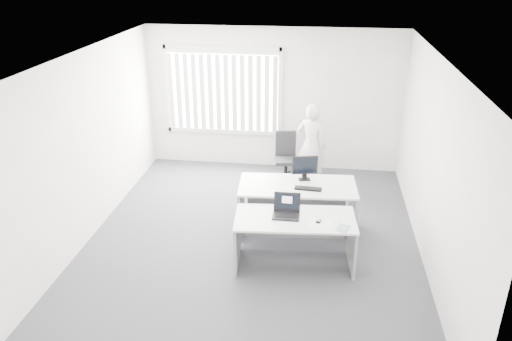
# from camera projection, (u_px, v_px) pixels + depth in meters

# --- Properties ---
(ground) EXTENTS (6.00, 6.00, 0.00)m
(ground) POSITION_uv_depth(u_px,v_px,m) (252.00, 241.00, 7.65)
(ground) COLOR #4A4950
(ground) RESTS_ON ground
(wall_back) EXTENTS (5.00, 0.02, 2.80)m
(wall_back) POSITION_uv_depth(u_px,v_px,m) (273.00, 100.00, 9.80)
(wall_back) COLOR white
(wall_back) RESTS_ON ground
(wall_front) EXTENTS (5.00, 0.02, 2.80)m
(wall_front) POSITION_uv_depth(u_px,v_px,m) (204.00, 285.00, 4.36)
(wall_front) COLOR white
(wall_front) RESTS_ON ground
(wall_left) EXTENTS (0.02, 6.00, 2.80)m
(wall_left) POSITION_uv_depth(u_px,v_px,m) (85.00, 148.00, 7.39)
(wall_left) COLOR white
(wall_left) RESTS_ON ground
(wall_right) EXTENTS (0.02, 6.00, 2.80)m
(wall_right) POSITION_uv_depth(u_px,v_px,m) (434.00, 166.00, 6.78)
(wall_right) COLOR white
(wall_right) RESTS_ON ground
(ceiling) EXTENTS (5.00, 6.00, 0.02)m
(ceiling) POSITION_uv_depth(u_px,v_px,m) (252.00, 58.00, 6.52)
(ceiling) COLOR white
(ceiling) RESTS_ON wall_back
(window) EXTENTS (2.32, 0.06, 1.76)m
(window) POSITION_uv_depth(u_px,v_px,m) (223.00, 91.00, 9.83)
(window) COLOR silver
(window) RESTS_ON wall_back
(blinds) EXTENTS (2.20, 0.10, 1.50)m
(blinds) POSITION_uv_depth(u_px,v_px,m) (222.00, 93.00, 9.79)
(blinds) COLOR white
(blinds) RESTS_ON wall_back
(desk_near) EXTENTS (1.70, 0.90, 0.75)m
(desk_near) POSITION_uv_depth(u_px,v_px,m) (295.00, 231.00, 6.87)
(desk_near) COLOR silver
(desk_near) RESTS_ON ground
(desk_far) EXTENTS (1.83, 0.95, 0.81)m
(desk_far) POSITION_uv_depth(u_px,v_px,m) (297.00, 198.00, 7.69)
(desk_far) COLOR silver
(desk_far) RESTS_ON ground
(office_chair) EXTENTS (0.61, 0.61, 0.94)m
(office_chair) POSITION_uv_depth(u_px,v_px,m) (286.00, 165.00, 9.62)
(office_chair) COLOR black
(office_chair) RESTS_ON ground
(person) EXTENTS (0.67, 0.55, 1.59)m
(person) POSITION_uv_depth(u_px,v_px,m) (312.00, 145.00, 9.20)
(person) COLOR silver
(person) RESTS_ON ground
(laptop) EXTENTS (0.37, 0.33, 0.29)m
(laptop) POSITION_uv_depth(u_px,v_px,m) (286.00, 208.00, 6.76)
(laptop) COLOR black
(laptop) RESTS_ON desk_near
(paper_sheet) EXTENTS (0.33, 0.25, 0.00)m
(paper_sheet) POSITION_uv_depth(u_px,v_px,m) (320.00, 223.00, 6.65)
(paper_sheet) COLOR white
(paper_sheet) RESTS_ON desk_near
(mouse) EXTENTS (0.07, 0.10, 0.04)m
(mouse) POSITION_uv_depth(u_px,v_px,m) (318.00, 220.00, 6.68)
(mouse) COLOR silver
(mouse) RESTS_ON paper_sheet
(booklet) EXTENTS (0.21, 0.24, 0.01)m
(booklet) POSITION_uv_depth(u_px,v_px,m) (343.00, 228.00, 6.52)
(booklet) COLOR silver
(booklet) RESTS_ON desk_near
(keyboard) EXTENTS (0.41, 0.17, 0.02)m
(keyboard) POSITION_uv_depth(u_px,v_px,m) (308.00, 189.00, 7.45)
(keyboard) COLOR black
(keyboard) RESTS_ON desk_far
(monitor) EXTENTS (0.41, 0.19, 0.39)m
(monitor) POSITION_uv_depth(u_px,v_px,m) (305.00, 168.00, 7.69)
(monitor) COLOR black
(monitor) RESTS_ON desk_far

